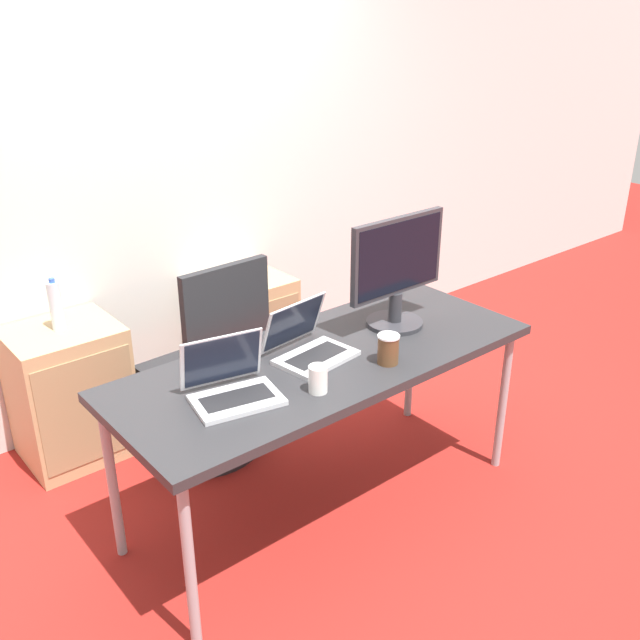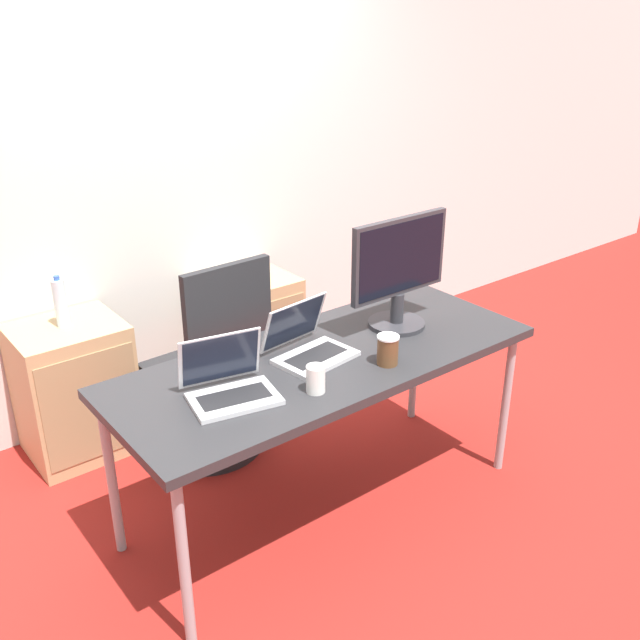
% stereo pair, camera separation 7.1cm
% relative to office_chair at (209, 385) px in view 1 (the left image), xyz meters
% --- Properties ---
extents(ground_plane, '(14.00, 14.00, 0.00)m').
position_rel_office_chair_xyz_m(ground_plane, '(0.17, -0.68, -0.39)').
color(ground_plane, maroon).
extents(wall_back, '(10.00, 0.05, 2.60)m').
position_rel_office_chair_xyz_m(wall_back, '(0.17, 0.70, 0.91)').
color(wall_back, silver).
rests_on(wall_back, ground_plane).
extents(desk, '(1.82, 0.72, 0.76)m').
position_rel_office_chair_xyz_m(desk, '(0.17, -0.68, 0.32)').
color(desk, '#28282B').
rests_on(desk, ground_plane).
extents(office_chair, '(0.56, 0.57, 1.05)m').
position_rel_office_chair_xyz_m(office_chair, '(0.00, 0.00, 0.00)').
color(office_chair, '#232326').
rests_on(office_chair, ground_plane).
extents(cabinet_left, '(0.51, 0.44, 0.69)m').
position_rel_office_chair_xyz_m(cabinet_left, '(-0.52, 0.44, -0.05)').
color(cabinet_left, tan).
rests_on(cabinet_left, ground_plane).
extents(cabinet_right, '(0.51, 0.44, 0.69)m').
position_rel_office_chair_xyz_m(cabinet_right, '(0.49, 0.44, -0.05)').
color(cabinet_right, tan).
rests_on(cabinet_right, ground_plane).
extents(water_bottle, '(0.06, 0.06, 0.25)m').
position_rel_office_chair_xyz_m(water_bottle, '(-0.52, 0.44, 0.42)').
color(water_bottle, silver).
rests_on(water_bottle, cabinet_left).
extents(laptop_left, '(0.34, 0.32, 0.22)m').
position_rel_office_chair_xyz_m(laptop_left, '(0.12, -0.63, 0.42)').
color(laptop_left, silver).
rests_on(laptop_left, desk).
extents(laptop_right, '(0.35, 0.32, 0.23)m').
position_rel_office_chair_xyz_m(laptop_right, '(-0.31, -0.71, 0.42)').
color(laptop_right, silver).
rests_on(laptop_right, desk).
extents(monitor, '(0.52, 0.26, 0.50)m').
position_rel_office_chair_xyz_m(monitor, '(0.61, -0.64, 0.63)').
color(monitor, '#2D2D33').
rests_on(monitor, desk).
extents(coffee_cup_white, '(0.07, 0.07, 0.11)m').
position_rel_office_chair_xyz_m(coffee_cup_white, '(-0.04, -0.88, 0.42)').
color(coffee_cup_white, white).
rests_on(coffee_cup_white, desk).
extents(coffee_cup_brown, '(0.09, 0.09, 0.12)m').
position_rel_office_chair_xyz_m(coffee_cup_brown, '(0.32, -0.88, 0.43)').
color(coffee_cup_brown, brown).
rests_on(coffee_cup_brown, desk).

